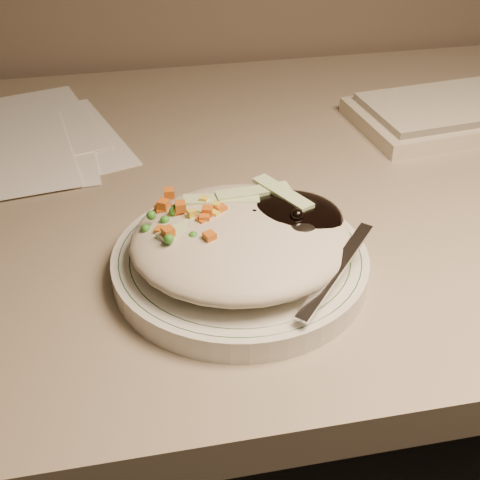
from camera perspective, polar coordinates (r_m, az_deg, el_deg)
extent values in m
cube|color=gray|center=(0.77, 4.99, 4.54)|extent=(1.40, 0.70, 0.04)
cylinder|color=silver|center=(0.60, 0.00, -2.04)|extent=(0.23, 0.23, 0.02)
torus|color=#144723|center=(0.59, 0.00, -1.27)|extent=(0.22, 0.22, 0.00)
torus|color=#144723|center=(0.59, 0.00, -1.27)|extent=(0.20, 0.20, 0.00)
ellipsoid|color=#AFA58E|center=(0.57, 0.10, 0.06)|extent=(0.19, 0.18, 0.04)
ellipsoid|color=black|center=(0.59, 4.08, 1.75)|extent=(0.10, 0.09, 0.03)
ellipsoid|color=orange|center=(0.58, -4.63, 0.82)|extent=(0.08, 0.08, 0.02)
sphere|color=black|center=(0.58, 1.22, 2.11)|extent=(0.01, 0.01, 0.01)
sphere|color=black|center=(0.59, 3.83, 2.72)|extent=(0.01, 0.01, 0.01)
sphere|color=black|center=(0.59, 6.17, 2.90)|extent=(0.01, 0.01, 0.01)
sphere|color=black|center=(0.60, 5.16, 3.03)|extent=(0.01, 0.01, 0.01)
sphere|color=black|center=(0.57, 4.88, 2.09)|extent=(0.01, 0.01, 0.01)
sphere|color=black|center=(0.59, 3.77, 2.32)|extent=(0.01, 0.01, 0.01)
sphere|color=black|center=(0.60, 4.55, 2.97)|extent=(0.01, 0.01, 0.01)
cube|color=#C75C16|center=(0.58, -5.11, 2.87)|extent=(0.01, 0.01, 0.01)
cube|color=#C75C16|center=(0.57, -3.24, 0.97)|extent=(0.01, 0.01, 0.01)
cube|color=#C75C16|center=(0.59, -6.57, 3.03)|extent=(0.01, 0.01, 0.01)
cube|color=#C75C16|center=(0.57, -2.80, 2.47)|extent=(0.01, 0.01, 0.01)
cube|color=#C75C16|center=(0.57, -3.06, 1.83)|extent=(0.01, 0.01, 0.01)
cube|color=#C75C16|center=(0.60, -6.77, 2.58)|extent=(0.01, 0.01, 0.01)
cube|color=#C75C16|center=(0.58, -5.35, 2.56)|extent=(0.01, 0.01, 0.01)
cube|color=#C75C16|center=(0.57, -3.22, 1.53)|extent=(0.01, 0.01, 0.01)
cube|color=#C75C16|center=(0.58, -1.70, 2.61)|extent=(0.01, 0.01, 0.01)
cube|color=#C75C16|center=(0.60, -6.07, 3.99)|extent=(0.01, 0.01, 0.01)
cube|color=#C75C16|center=(0.55, -6.16, 0.67)|extent=(0.01, 0.01, 0.01)
cube|color=#C75C16|center=(0.54, -2.61, 0.25)|extent=(0.01, 0.01, 0.01)
cube|color=#C75C16|center=(0.57, -6.74, 0.70)|extent=(0.01, 0.01, 0.01)
cube|color=#C75C16|center=(0.60, -6.65, 2.37)|extent=(0.01, 0.01, 0.01)
sphere|color=#388C28|center=(0.58, -3.23, 1.93)|extent=(0.01, 0.01, 0.01)
sphere|color=#388C28|center=(0.54, -6.09, 0.09)|extent=(0.01, 0.01, 0.01)
sphere|color=#388C28|center=(0.58, -6.43, 1.68)|extent=(0.01, 0.01, 0.01)
sphere|color=#388C28|center=(0.57, -7.60, 2.11)|extent=(0.01, 0.01, 0.01)
sphere|color=#388C28|center=(0.58, -3.59, 2.13)|extent=(0.01, 0.01, 0.01)
sphere|color=#388C28|center=(0.56, -2.44, 0.15)|extent=(0.01, 0.01, 0.01)
sphere|color=#388C28|center=(0.58, -4.65, 1.26)|extent=(0.01, 0.01, 0.01)
sphere|color=#388C28|center=(0.56, -5.09, 0.05)|extent=(0.01, 0.01, 0.01)
sphere|color=#388C28|center=(0.57, -8.05, 0.95)|extent=(0.01, 0.01, 0.01)
sphere|color=#388C28|center=(0.58, -5.48, 2.67)|extent=(0.01, 0.01, 0.01)
sphere|color=#388C28|center=(0.58, -5.68, 2.47)|extent=(0.01, 0.01, 0.01)
sphere|color=#388C28|center=(0.56, -6.20, 0.73)|extent=(0.01, 0.01, 0.01)
sphere|color=#388C28|center=(0.55, -4.00, 0.33)|extent=(0.01, 0.01, 0.01)
sphere|color=#388C28|center=(0.60, -1.60, 3.12)|extent=(0.01, 0.01, 0.01)
cube|color=yellow|center=(0.58, -3.72, 2.12)|extent=(0.01, 0.01, 0.01)
cube|color=yellow|center=(0.57, -2.16, 2.16)|extent=(0.01, 0.01, 0.01)
cube|color=yellow|center=(0.59, -4.81, 2.14)|extent=(0.01, 0.01, 0.01)
cube|color=yellow|center=(0.57, -4.14, 2.28)|extent=(0.01, 0.01, 0.01)
cube|color=yellow|center=(0.57, -4.61, 1.15)|extent=(0.01, 0.01, 0.01)
cube|color=yellow|center=(0.58, -2.04, 2.88)|extent=(0.01, 0.01, 0.01)
cube|color=yellow|center=(0.59, -3.06, 3.39)|extent=(0.01, 0.01, 0.01)
cube|color=yellow|center=(0.57, -3.67, 1.18)|extent=(0.01, 0.01, 0.01)
cube|color=#B2D18C|center=(0.60, -1.61, 3.44)|extent=(0.07, 0.03, 0.00)
cube|color=#B2D18C|center=(0.60, 1.12, 4.15)|extent=(0.07, 0.02, 0.00)
cube|color=#B2D18C|center=(0.57, -4.06, 1.39)|extent=(0.07, 0.05, 0.00)
cube|color=#B2D18C|center=(0.60, 3.66, 4.06)|extent=(0.04, 0.07, 0.00)
cube|color=#B2D18C|center=(0.56, 0.70, 0.73)|extent=(0.07, 0.04, 0.00)
ellipsoid|color=silver|center=(0.57, 4.97, 1.26)|extent=(0.06, 0.06, 0.01)
cube|color=silver|center=(0.54, 8.19, -2.59)|extent=(0.09, 0.09, 0.03)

